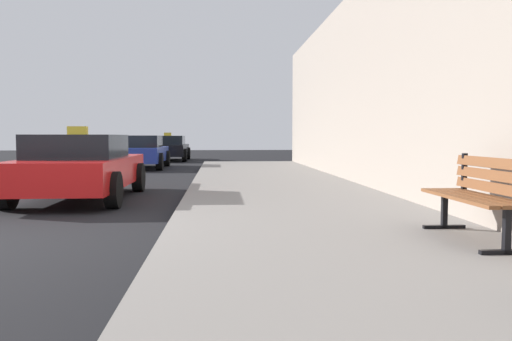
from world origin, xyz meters
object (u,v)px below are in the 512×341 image
car_red (81,167)px  bench (481,192)px  car_blue (141,152)px  car_black (168,148)px

car_red → bench: bearing=-42.6°
car_blue → bench: bearing=-68.6°
car_red → car_black: (0.09, 16.11, 0.00)m
car_blue → car_black: 6.38m
bench → car_black: bearing=104.5°
car_blue → car_black: size_ratio=0.89×
car_red → car_blue: 9.75m
car_blue → car_black: (0.42, 6.36, 0.00)m
car_blue → car_black: car_black is taller
bench → car_black: 21.78m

